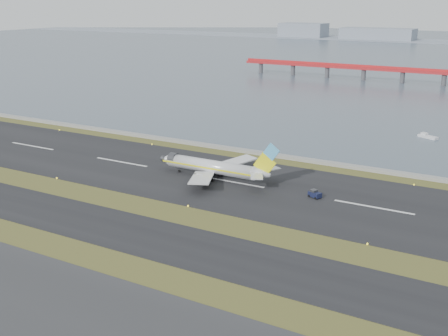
# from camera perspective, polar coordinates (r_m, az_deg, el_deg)

# --- Properties ---
(ground) EXTENTS (1000.00, 1000.00, 0.00)m
(ground) POSITION_cam_1_polar(r_m,az_deg,el_deg) (133.93, -5.44, -4.94)
(ground) COLOR #3B491A
(ground) RESTS_ON ground
(taxiway_strip) EXTENTS (1000.00, 18.00, 0.10)m
(taxiway_strip) POSITION_cam_1_polar(r_m,az_deg,el_deg) (125.12, -8.63, -6.65)
(taxiway_strip) COLOR black
(taxiway_strip) RESTS_ON ground
(runway_strip) EXTENTS (1000.00, 45.00, 0.10)m
(runway_strip) POSITION_cam_1_polar(r_m,az_deg,el_deg) (157.77, 0.84, -1.43)
(runway_strip) COLOR black
(runway_strip) RESTS_ON ground
(seawall) EXTENTS (1000.00, 2.50, 1.00)m
(seawall) POSITION_cam_1_polar(r_m,az_deg,el_deg) (183.31, 5.41, 1.26)
(seawall) COLOR gray
(seawall) RESTS_ON ground
(red_pier) EXTENTS (260.00, 5.00, 10.20)m
(red_pier) POSITION_cam_1_polar(r_m,az_deg,el_deg) (357.40, 21.51, 8.91)
(red_pier) COLOR red
(red_pier) RESTS_ON ground
(airliner) EXTENTS (38.52, 32.89, 12.80)m
(airliner) POSITION_cam_1_polar(r_m,az_deg,el_deg) (159.55, -0.87, 0.06)
(airliner) COLOR silver
(airliner) RESTS_ON ground
(pushback_tug) EXTENTS (3.80, 3.01, 2.14)m
(pushback_tug) POSITION_cam_1_polar(r_m,az_deg,el_deg) (147.12, 9.20, -2.62)
(pushback_tug) COLOR #131836
(pushback_tug) RESTS_ON ground
(workboat_near) EXTENTS (7.77, 5.29, 1.82)m
(workboat_near) POSITION_cam_1_polar(r_m,az_deg,el_deg) (221.08, 19.95, 3.03)
(workboat_near) COLOR silver
(workboat_near) RESTS_ON ground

